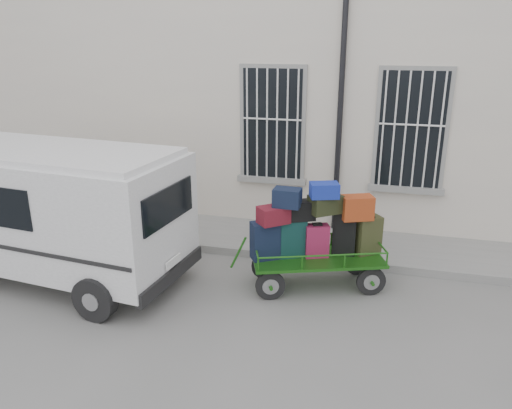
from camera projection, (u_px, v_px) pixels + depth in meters
name	position (u px, v px, depth m)	size (l,w,h in m)	color
ground	(254.00, 295.00, 8.00)	(80.00, 80.00, 0.00)	slate
building	(312.00, 77.00, 12.08)	(24.00, 5.15, 6.00)	beige
sidewalk	(282.00, 240.00, 9.99)	(24.00, 1.70, 0.15)	gray
luggage_cart	(316.00, 234.00, 8.00)	(2.49, 1.61, 1.80)	black
van	(52.00, 206.00, 8.20)	(4.66, 2.41, 2.26)	silver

